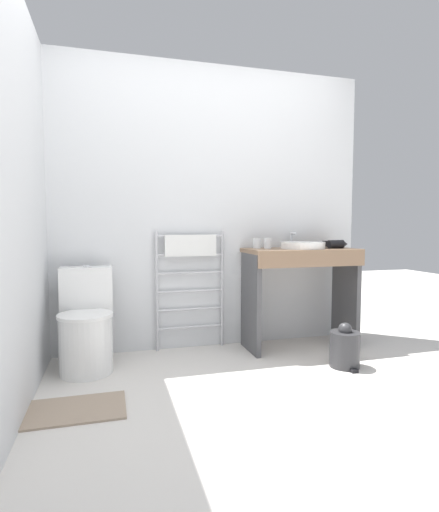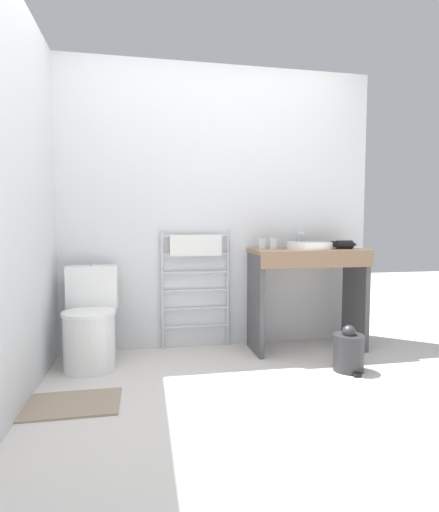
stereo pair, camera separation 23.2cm
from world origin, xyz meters
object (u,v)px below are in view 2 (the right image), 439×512
Objects in this scene: sink_basin at (309,245)px; trash_bin at (348,351)px; cup_near_edge at (274,243)px; hair_dryer at (344,244)px; towel_radiator at (196,265)px; toilet at (90,325)px; cup_near_wall at (263,244)px.

trash_bin is at bearing -80.58° from sink_basin.
cup_near_edge is 0.48× the size of hair_dryer.
hair_dryer is at bearing -10.91° from cup_near_edge.
towel_radiator reaches higher than cup_near_edge.
trash_bin is at bearing -13.64° from toilet.
trash_bin is (0.36, -0.61, -0.75)m from cup_near_edge.
hair_dryer is 0.92m from trash_bin.
towel_radiator is 5.44× the size of hair_dryer.
towel_radiator is at bearing 143.73° from trash_bin.
cup_near_edge is (0.64, -0.12, 0.18)m from towel_radiator.
cup_near_wall is at bearing 157.94° from sink_basin.
towel_radiator is 0.67m from cup_near_edge.
sink_basin is 0.29m from cup_near_edge.
hair_dryer is at bearing -2.59° from sink_basin.
trash_bin is (-0.22, -0.50, -0.74)m from hair_dryer.
towel_radiator is 11.25× the size of cup_near_edge.
sink_basin is (1.73, 0.07, 0.57)m from toilet.
towel_radiator reaches higher than sink_basin.
toilet is 1.51m from cup_near_wall.
cup_near_wall is at bearing 166.52° from hair_dryer.
cup_near_edge is (1.46, 0.17, 0.58)m from toilet.
toilet is at bearing -171.01° from cup_near_wall.
hair_dryer reaches higher than toilet.
trash_bin is at bearing -36.27° from towel_radiator.
cup_near_wall reaches higher than toilet.
toilet is 8.78× the size of cup_near_wall.
toilet is at bearing -173.26° from cup_near_edge.
cup_near_edge reaches higher than hair_dryer.
cup_near_edge is (-0.28, 0.10, 0.01)m from sink_basin.
toilet is at bearing -177.53° from sink_basin.
towel_radiator is 1.36m from trash_bin.
towel_radiator is at bearing 19.63° from toilet.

